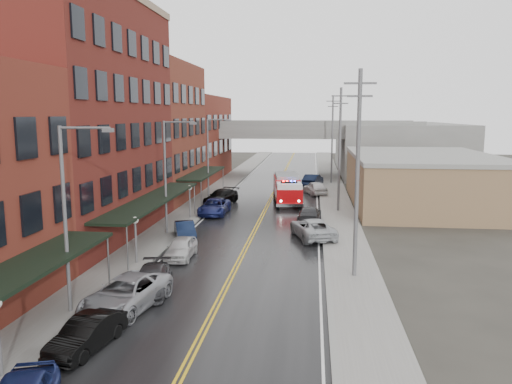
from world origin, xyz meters
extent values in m
cube|color=black|center=(0.00, 30.00, 0.01)|extent=(11.00, 160.00, 0.02)
cube|color=slate|center=(-7.30, 30.00, 0.07)|extent=(3.00, 160.00, 0.15)
cube|color=slate|center=(7.30, 30.00, 0.07)|extent=(3.00, 160.00, 0.15)
cube|color=gray|center=(-5.65, 30.00, 0.07)|extent=(0.30, 160.00, 0.15)
cube|color=gray|center=(5.65, 30.00, 0.07)|extent=(0.30, 160.00, 0.15)
cube|color=#571C17|center=(-13.30, 23.00, 9.00)|extent=(9.00, 20.00, 18.00)
cube|color=brown|center=(-13.30, 40.50, 7.50)|extent=(9.00, 15.00, 15.00)
cube|color=maroon|center=(-13.30, 58.00, 6.00)|extent=(9.00, 20.00, 12.00)
cube|color=#94734F|center=(16.00, 40.00, 2.50)|extent=(14.00, 22.00, 5.00)
cube|color=slate|center=(18.00, 70.00, 4.00)|extent=(18.00, 30.00, 8.00)
cube|color=black|center=(-7.50, 4.00, 3.00)|extent=(2.60, 16.00, 0.18)
cylinder|color=slate|center=(-6.35, 11.60, 1.50)|extent=(0.10, 0.10, 3.00)
cube|color=black|center=(-7.50, 23.00, 3.00)|extent=(2.60, 18.00, 0.18)
cylinder|color=slate|center=(-6.35, 14.40, 1.50)|extent=(0.10, 0.10, 3.00)
cylinder|color=slate|center=(-6.35, 31.60, 1.50)|extent=(0.10, 0.10, 3.00)
cube|color=black|center=(-7.50, 40.50, 3.00)|extent=(2.60, 13.00, 0.18)
cylinder|color=slate|center=(-6.35, 34.40, 1.50)|extent=(0.10, 0.10, 3.00)
cylinder|color=slate|center=(-6.35, 46.60, 1.50)|extent=(0.10, 0.10, 3.00)
cylinder|color=#59595B|center=(-6.40, 16.00, 1.40)|extent=(0.14, 0.14, 2.80)
sphere|color=silver|center=(-6.40, 16.00, 2.90)|extent=(0.44, 0.44, 0.44)
cylinder|color=#59595B|center=(-6.40, 30.00, 1.40)|extent=(0.14, 0.14, 2.80)
sphere|color=silver|center=(-6.40, 30.00, 2.90)|extent=(0.44, 0.44, 0.44)
cylinder|color=#59595B|center=(-6.80, 8.00, 4.50)|extent=(0.18, 0.18, 9.00)
cylinder|color=#59595B|center=(-5.60, 8.00, 8.90)|extent=(2.40, 0.12, 0.12)
cube|color=#59595B|center=(-4.50, 8.00, 8.80)|extent=(0.50, 0.22, 0.18)
cylinder|color=#59595B|center=(-6.80, 24.00, 4.50)|extent=(0.18, 0.18, 9.00)
cylinder|color=#59595B|center=(-5.60, 24.00, 8.90)|extent=(2.40, 0.12, 0.12)
cube|color=#59595B|center=(-4.50, 24.00, 8.80)|extent=(0.50, 0.22, 0.18)
cylinder|color=#59595B|center=(-6.80, 40.00, 4.50)|extent=(0.18, 0.18, 9.00)
cylinder|color=#59595B|center=(-5.60, 40.00, 8.90)|extent=(2.40, 0.12, 0.12)
cube|color=#59595B|center=(-4.50, 40.00, 8.80)|extent=(0.50, 0.22, 0.18)
cylinder|color=#59595B|center=(7.20, 15.00, 6.00)|extent=(0.24, 0.24, 12.00)
cube|color=#59595B|center=(7.20, 15.00, 11.20)|extent=(1.80, 0.12, 0.12)
cube|color=#59595B|center=(7.20, 15.00, 10.50)|extent=(1.40, 0.12, 0.12)
cylinder|color=#59595B|center=(7.20, 35.00, 6.00)|extent=(0.24, 0.24, 12.00)
cube|color=#59595B|center=(7.20, 35.00, 11.20)|extent=(1.80, 0.12, 0.12)
cube|color=#59595B|center=(7.20, 35.00, 10.50)|extent=(1.40, 0.12, 0.12)
cylinder|color=#59595B|center=(7.20, 55.00, 6.00)|extent=(0.24, 0.24, 12.00)
cube|color=#59595B|center=(7.20, 55.00, 11.20)|extent=(1.80, 0.12, 0.12)
cube|color=#59595B|center=(7.20, 55.00, 10.50)|extent=(1.40, 0.12, 0.12)
cube|color=slate|center=(0.00, 62.00, 6.75)|extent=(40.00, 10.00, 1.50)
cube|color=slate|center=(-11.00, 62.00, 3.00)|extent=(1.60, 8.00, 6.00)
cube|color=slate|center=(11.00, 62.00, 3.00)|extent=(1.60, 8.00, 6.00)
cube|color=#A6070B|center=(1.82, 40.37, 1.62)|extent=(3.27, 6.00, 2.19)
cube|color=#A6070B|center=(2.30, 36.33, 1.30)|extent=(2.91, 3.00, 1.56)
cube|color=silver|center=(2.30, 36.33, 2.35)|extent=(2.76, 2.78, 0.52)
cube|color=black|center=(2.28, 36.53, 1.62)|extent=(2.81, 1.97, 0.83)
cube|color=slate|center=(1.82, 40.37, 2.87)|extent=(2.96, 5.56, 0.31)
cube|color=black|center=(2.30, 36.33, 2.69)|extent=(1.69, 0.49, 0.15)
sphere|color=#FF0C0C|center=(1.73, 36.26, 2.77)|extent=(0.21, 0.21, 0.21)
sphere|color=#1933FF|center=(2.87, 36.40, 2.77)|extent=(0.21, 0.21, 0.21)
cylinder|color=black|center=(1.18, 36.09, 0.52)|extent=(1.08, 0.49, 1.04)
cylinder|color=black|center=(3.45, 36.36, 0.52)|extent=(1.08, 0.49, 1.04)
cylinder|color=black|center=(0.74, 39.71, 0.52)|extent=(1.08, 0.49, 1.04)
cylinder|color=black|center=(3.02, 39.98, 0.52)|extent=(1.08, 0.49, 1.04)
cylinder|color=black|center=(0.43, 42.30, 0.52)|extent=(1.08, 0.49, 1.04)
cylinder|color=black|center=(2.71, 42.57, 0.52)|extent=(1.08, 0.49, 1.04)
imported|color=black|center=(-4.36, 4.60, 0.67)|extent=(2.09, 4.24, 1.34)
imported|color=gray|center=(-4.33, 8.88, 0.79)|extent=(3.62, 6.10, 1.59)
imported|color=#28282B|center=(-3.86, 11.30, 0.67)|extent=(2.60, 4.88, 1.35)
imported|color=#BABABA|center=(-3.96, 17.79, 0.70)|extent=(1.72, 4.11, 1.39)
imported|color=black|center=(-5.00, 22.80, 0.67)|extent=(2.71, 4.29, 1.33)
imported|color=navy|center=(-4.63, 32.42, 0.74)|extent=(2.50, 5.35, 1.48)
imported|color=black|center=(-5.00, 37.96, 0.77)|extent=(3.61, 5.71, 1.54)
imported|color=#A7ABAF|center=(4.74, 24.23, 0.78)|extent=(4.07, 6.09, 1.55)
imported|color=#2B2B2E|center=(4.44, 29.80, 0.72)|extent=(2.20, 5.06, 1.45)
imported|color=silver|center=(5.00, 45.41, 0.80)|extent=(3.24, 5.05, 1.60)
imported|color=black|center=(4.70, 52.20, 0.83)|extent=(2.91, 5.31, 1.66)
camera|label=1|loc=(4.69, -13.64, 9.53)|focal=35.00mm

